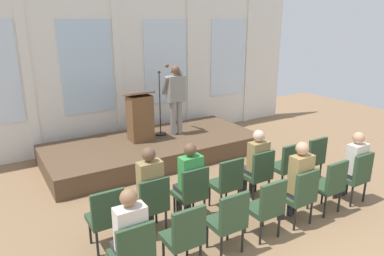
% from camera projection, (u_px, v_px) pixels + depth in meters
% --- Properties ---
extents(rear_partition, '(10.37, 0.14, 4.01)m').
position_uv_depth(rear_partition, '(129.00, 65.00, 8.95)').
color(rear_partition, silver).
rests_on(rear_partition, ground).
extents(stage_platform, '(4.89, 2.18, 0.42)m').
position_uv_depth(stage_platform, '(154.00, 149.00, 8.33)').
color(stage_platform, brown).
rests_on(stage_platform, ground).
extents(speaker, '(0.52, 0.69, 1.67)m').
position_uv_depth(speaker, '(176.00, 95.00, 8.44)').
color(speaker, gray).
rests_on(speaker, stage_platform).
extents(mic_stand, '(0.28, 0.28, 1.55)m').
position_uv_depth(mic_stand, '(160.00, 121.00, 8.57)').
color(mic_stand, black).
rests_on(mic_stand, stage_platform).
extents(lectern, '(0.60, 0.48, 1.16)m').
position_uv_depth(lectern, '(140.00, 117.00, 8.11)').
color(lectern, brown).
rests_on(lectern, stage_platform).
extents(chair_r0_c0, '(0.46, 0.44, 0.94)m').
position_uv_depth(chair_r0_c0, '(106.00, 215.00, 4.89)').
color(chair_r0_c0, black).
rests_on(chair_r0_c0, ground).
extents(chair_r0_c1, '(0.46, 0.44, 0.94)m').
position_uv_depth(chair_r0_c1, '(152.00, 202.00, 5.23)').
color(chair_r0_c1, black).
rests_on(chair_r0_c1, ground).
extents(audience_r0_c1, '(0.36, 0.39, 1.38)m').
position_uv_depth(audience_r0_c1, '(149.00, 186.00, 5.23)').
color(audience_r0_c1, '#2D2D33').
rests_on(audience_r0_c1, ground).
extents(chair_r0_c2, '(0.46, 0.44, 0.94)m').
position_uv_depth(chair_r0_c2, '(192.00, 191.00, 5.58)').
color(chair_r0_c2, black).
rests_on(chair_r0_c2, ground).
extents(audience_r0_c2, '(0.36, 0.39, 1.31)m').
position_uv_depth(audience_r0_c2, '(189.00, 178.00, 5.59)').
color(audience_r0_c2, '#2D2D33').
rests_on(audience_r0_c2, ground).
extents(chair_r0_c3, '(0.46, 0.44, 0.94)m').
position_uv_depth(chair_r0_c3, '(227.00, 181.00, 5.92)').
color(chair_r0_c3, black).
rests_on(chair_r0_c3, ground).
extents(chair_r0_c4, '(0.46, 0.44, 0.94)m').
position_uv_depth(chair_r0_c4, '(259.00, 172.00, 6.26)').
color(chair_r0_c4, black).
rests_on(chair_r0_c4, ground).
extents(audience_r0_c4, '(0.36, 0.39, 1.30)m').
position_uv_depth(audience_r0_c4, '(256.00, 161.00, 6.28)').
color(audience_r0_c4, '#2D2D33').
rests_on(audience_r0_c4, ground).
extents(chair_r0_c5, '(0.46, 0.44, 0.94)m').
position_uv_depth(chair_r0_c5, '(287.00, 164.00, 6.61)').
color(chair_r0_c5, black).
rests_on(chair_r0_c5, ground).
extents(chair_r0_c6, '(0.46, 0.44, 0.94)m').
position_uv_depth(chair_r0_c6, '(312.00, 157.00, 6.95)').
color(chair_r0_c6, black).
rests_on(chair_r0_c6, ground).
extents(chair_r1_c0, '(0.46, 0.44, 0.94)m').
position_uv_depth(chair_r1_c0, '(133.00, 252.00, 4.10)').
color(chair_r1_c0, black).
rests_on(chair_r1_c0, ground).
extents(audience_r1_c0, '(0.36, 0.39, 1.32)m').
position_uv_depth(audience_r1_c0, '(130.00, 234.00, 4.11)').
color(audience_r1_c0, '#2D2D33').
rests_on(audience_r1_c0, ground).
extents(chair_r1_c1, '(0.46, 0.44, 0.94)m').
position_uv_depth(chair_r1_c1, '(185.00, 234.00, 4.45)').
color(chair_r1_c1, black).
rests_on(chair_r1_c1, ground).
extents(chair_r1_c2, '(0.46, 0.44, 0.94)m').
position_uv_depth(chair_r1_c2, '(229.00, 219.00, 4.79)').
color(chair_r1_c2, black).
rests_on(chair_r1_c2, ground).
extents(chair_r1_c3, '(0.46, 0.44, 0.94)m').
position_uv_depth(chair_r1_c3, '(267.00, 205.00, 5.14)').
color(chair_r1_c3, black).
rests_on(chair_r1_c3, ground).
extents(chair_r1_c4, '(0.46, 0.44, 0.94)m').
position_uv_depth(chair_r1_c4, '(300.00, 194.00, 5.48)').
color(chair_r1_c4, black).
rests_on(chair_r1_c4, ground).
extents(audience_r1_c4, '(0.36, 0.39, 1.37)m').
position_uv_depth(audience_r1_c4, '(298.00, 179.00, 5.48)').
color(audience_r1_c4, '#2D2D33').
rests_on(audience_r1_c4, ground).
extents(chair_r1_c5, '(0.46, 0.44, 0.94)m').
position_uv_depth(chair_r1_c5, '(330.00, 183.00, 5.83)').
color(chair_r1_c5, black).
rests_on(chair_r1_c5, ground).
extents(chair_r1_c6, '(0.46, 0.44, 0.94)m').
position_uv_depth(chair_r1_c6, '(356.00, 174.00, 6.17)').
color(chair_r1_c6, black).
rests_on(chair_r1_c6, ground).
extents(audience_r1_c6, '(0.36, 0.39, 1.29)m').
position_uv_depth(audience_r1_c6, '(353.00, 163.00, 6.19)').
color(audience_r1_c6, '#2D2D33').
rests_on(audience_r1_c6, ground).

